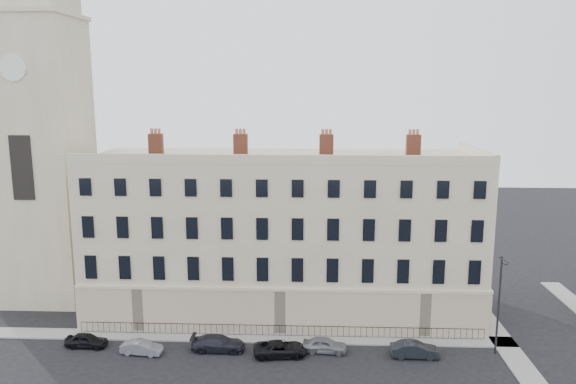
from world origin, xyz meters
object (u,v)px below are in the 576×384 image
Objects in this scene: car_b at (142,348)px; car_f at (415,350)px; car_a at (86,340)px; car_c at (218,343)px; car_e at (325,345)px; streetlamp at (499,301)px; car_d at (281,349)px.

car_b is 22.04m from car_f.
car_a is at bearing 84.33° from car_b.
car_c reaches higher than car_e.
streetlamp is at bearing -84.20° from car_e.
car_b is at bearing 98.18° from car_c.
car_e is 0.44× the size of streetlamp.
car_b is at bearing 91.43° from car_f.
car_d is 1.12× the size of car_f.
car_c is 1.14× the size of car_f.
car_a is 0.89× the size of car_f.
car_c is at bearing 95.79° from car_e.
car_b is 28.97m from streetlamp.
car_b is 0.93× the size of car_e.
car_d is at bearing 107.80° from car_e.
car_b is at bearing -99.55° from car_a.
car_c is (11.07, -0.16, 0.05)m from car_a.
car_e is at bearing 85.79° from car_f.
car_d is 17.88m from streetlamp.
streetlamp reaches higher than car_d.
streetlamp is (33.64, 0.14, 4.00)m from car_a.
car_a is 27.01m from car_f.
car_a reaches higher than car_b.
car_b is at bearing 171.55° from streetlamp.
car_e is at bearing -80.10° from car_b.
car_f is at bearing -89.10° from car_a.
streetlamp is (22.56, 0.30, 3.95)m from car_c.
streetlamp reaches higher than car_f.
car_c is at bearing 169.97° from streetlamp.
car_c is 0.54× the size of streetlamp.
car_a is 0.96× the size of car_e.
car_f is (7.18, -0.57, 0.02)m from car_e.
car_c is at bearing 88.70° from car_f.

